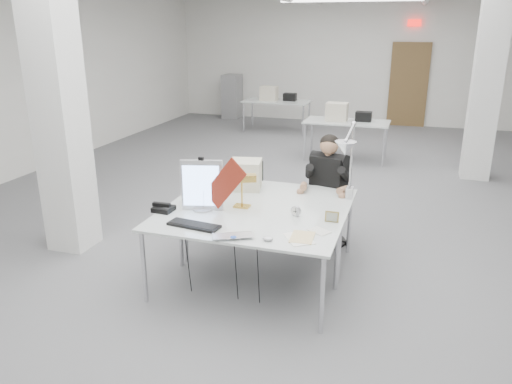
% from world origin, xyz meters
% --- Properties ---
extents(room_shell, '(10.04, 14.04, 3.24)m').
position_xyz_m(room_shell, '(0.04, 0.13, 1.69)').
color(room_shell, '#5D5D60').
rests_on(room_shell, ground).
extents(desk_main, '(1.80, 0.90, 0.02)m').
position_xyz_m(desk_main, '(0.00, -2.50, 0.74)').
color(desk_main, silver).
rests_on(desk_main, room_shell).
extents(desk_second, '(1.80, 0.90, 0.02)m').
position_xyz_m(desk_second, '(0.00, -1.60, 0.74)').
color(desk_second, silver).
rests_on(desk_second, room_shell).
extents(bg_desk_a, '(1.60, 0.80, 0.02)m').
position_xyz_m(bg_desk_a, '(0.20, 3.00, 0.74)').
color(bg_desk_a, silver).
rests_on(bg_desk_a, room_shell).
extents(bg_desk_b, '(1.60, 0.80, 0.02)m').
position_xyz_m(bg_desk_b, '(-1.80, 5.20, 0.74)').
color(bg_desk_b, silver).
rests_on(bg_desk_b, room_shell).
extents(filing_cabinet, '(0.45, 0.55, 1.20)m').
position_xyz_m(filing_cabinet, '(-3.50, 6.65, 0.60)').
color(filing_cabinet, gray).
rests_on(filing_cabinet, room_shell).
extents(office_chair, '(0.68, 0.68, 1.14)m').
position_xyz_m(office_chair, '(0.55, -1.03, 0.57)').
color(office_chair, black).
rests_on(office_chair, room_shell).
extents(seated_person, '(0.65, 0.74, 0.96)m').
position_xyz_m(seated_person, '(0.55, -1.08, 0.90)').
color(seated_person, black).
rests_on(seated_person, office_chair).
extents(monitor, '(0.41, 0.15, 0.51)m').
position_xyz_m(monitor, '(-0.50, -2.27, 1.01)').
color(monitor, silver).
rests_on(monitor, desk_main).
extents(pennant, '(0.50, 0.15, 0.55)m').
position_xyz_m(pennant, '(-0.24, -2.31, 1.06)').
color(pennant, maroon).
rests_on(pennant, monitor).
extents(keyboard, '(0.51, 0.22, 0.02)m').
position_xyz_m(keyboard, '(-0.40, -2.70, 0.77)').
color(keyboard, black).
rests_on(keyboard, desk_main).
extents(laptop, '(0.41, 0.36, 0.03)m').
position_xyz_m(laptop, '(0.05, -2.88, 0.77)').
color(laptop, silver).
rests_on(laptop, desk_main).
extents(mouse, '(0.11, 0.08, 0.04)m').
position_xyz_m(mouse, '(0.34, -2.80, 0.77)').
color(mouse, silver).
rests_on(mouse, desk_main).
extents(bankers_lamp, '(0.30, 0.22, 0.32)m').
position_xyz_m(bankers_lamp, '(-0.15, -2.08, 0.91)').
color(bankers_lamp, '#B88F39').
rests_on(bankers_lamp, desk_main).
extents(desk_phone, '(0.20, 0.18, 0.05)m').
position_xyz_m(desk_phone, '(-0.85, -2.43, 0.78)').
color(desk_phone, black).
rests_on(desk_phone, desk_main).
extents(picture_frame_left, '(0.15, 0.05, 0.12)m').
position_xyz_m(picture_frame_left, '(-0.69, -2.18, 0.81)').
color(picture_frame_left, olive).
rests_on(picture_frame_left, desk_main).
extents(picture_frame_right, '(0.13, 0.04, 0.10)m').
position_xyz_m(picture_frame_right, '(0.79, -2.20, 0.81)').
color(picture_frame_right, '#A18B45').
rests_on(picture_frame_right, desk_main).
extents(desk_clock, '(0.11, 0.06, 0.10)m').
position_xyz_m(desk_clock, '(0.43, -2.15, 0.81)').
color(desk_clock, '#ABAAAF').
rests_on(desk_clock, desk_main).
extents(paper_stack_a, '(0.33, 0.35, 0.01)m').
position_xyz_m(paper_stack_a, '(0.58, -2.68, 0.76)').
color(paper_stack_a, white).
rests_on(paper_stack_a, desk_main).
extents(paper_stack_b, '(0.21, 0.29, 0.01)m').
position_xyz_m(paper_stack_b, '(0.60, -2.65, 0.76)').
color(paper_stack_b, '#E6C889').
rests_on(paper_stack_b, desk_main).
extents(paper_stack_c, '(0.23, 0.21, 0.01)m').
position_xyz_m(paper_stack_c, '(0.72, -2.46, 0.76)').
color(paper_stack_c, silver).
rests_on(paper_stack_c, desk_main).
extents(beige_monitor, '(0.40, 0.39, 0.32)m').
position_xyz_m(beige_monitor, '(-0.31, -1.50, 0.92)').
color(beige_monitor, beige).
rests_on(beige_monitor, desk_second).
extents(architect_lamp, '(0.35, 0.77, 0.96)m').
position_xyz_m(architect_lamp, '(0.85, -1.73, 1.24)').
color(architect_lamp, silver).
rests_on(architect_lamp, desk_second).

